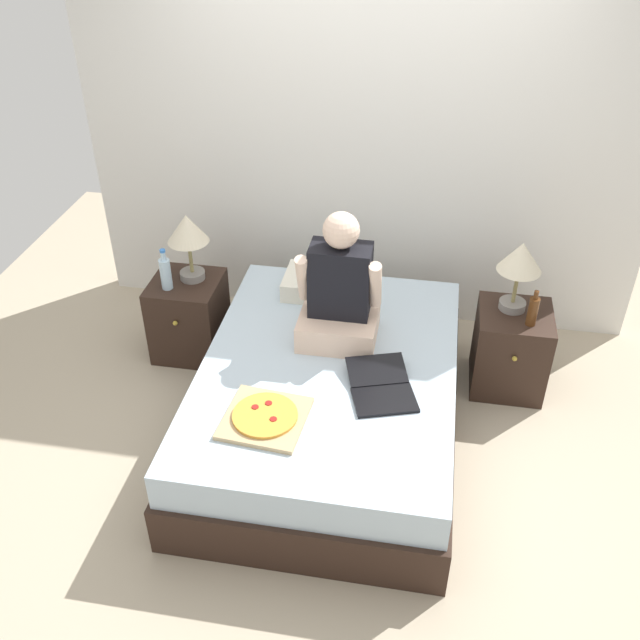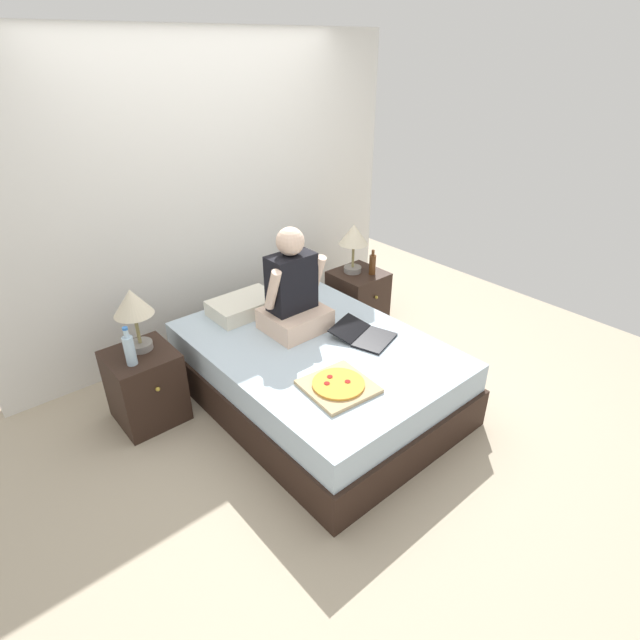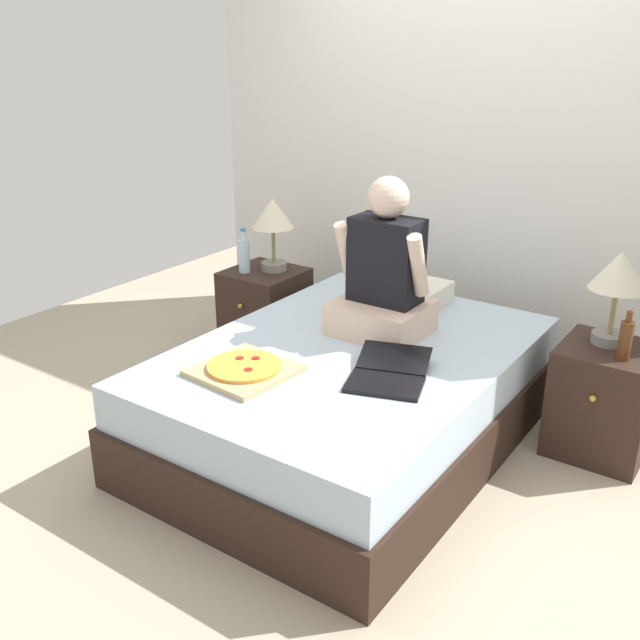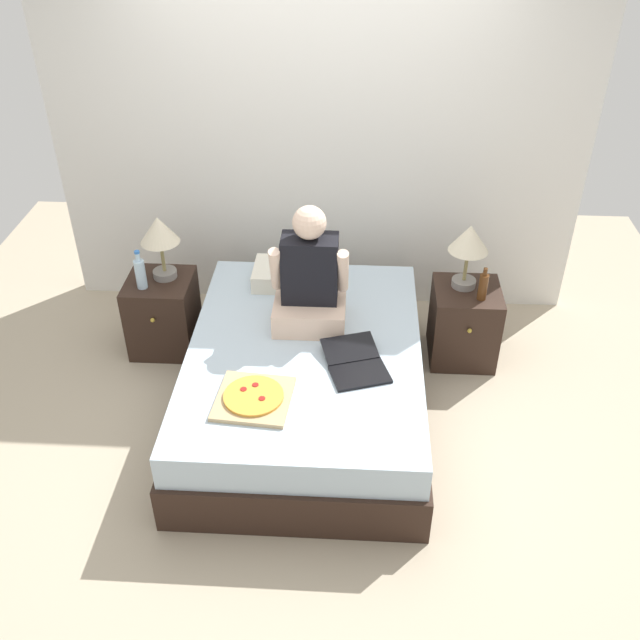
# 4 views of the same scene
# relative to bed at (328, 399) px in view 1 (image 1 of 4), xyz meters

# --- Properties ---
(ground_plane) EXTENTS (5.72, 5.72, 0.00)m
(ground_plane) POSITION_rel_bed_xyz_m (0.00, 0.00, -0.25)
(ground_plane) COLOR tan
(wall_back) EXTENTS (3.72, 0.12, 2.50)m
(wall_back) POSITION_rel_bed_xyz_m (0.00, 1.36, 1.00)
(wall_back) COLOR silver
(wall_back) RESTS_ON ground
(bed) EXTENTS (1.43, 2.00, 0.50)m
(bed) POSITION_rel_bed_xyz_m (0.00, 0.00, 0.00)
(bed) COLOR black
(bed) RESTS_ON ground
(nightstand_left) EXTENTS (0.44, 0.47, 0.54)m
(nightstand_left) POSITION_rel_bed_xyz_m (-1.04, 0.63, 0.02)
(nightstand_left) COLOR black
(nightstand_left) RESTS_ON ground
(lamp_on_left_nightstand) EXTENTS (0.26, 0.26, 0.45)m
(lamp_on_left_nightstand) POSITION_rel_bed_xyz_m (-1.00, 0.68, 0.62)
(lamp_on_left_nightstand) COLOR gray
(lamp_on_left_nightstand) RESTS_ON nightstand_left
(water_bottle) EXTENTS (0.07, 0.07, 0.28)m
(water_bottle) POSITION_rel_bed_xyz_m (-1.12, 0.54, 0.40)
(water_bottle) COLOR silver
(water_bottle) RESTS_ON nightstand_left
(nightstand_right) EXTENTS (0.44, 0.47, 0.54)m
(nightstand_right) POSITION_rel_bed_xyz_m (1.04, 0.63, 0.02)
(nightstand_right) COLOR black
(nightstand_right) RESTS_ON ground
(lamp_on_right_nightstand) EXTENTS (0.26, 0.26, 0.45)m
(lamp_on_right_nightstand) POSITION_rel_bed_xyz_m (1.01, 0.68, 0.62)
(lamp_on_right_nightstand) COLOR gray
(lamp_on_right_nightstand) RESTS_ON nightstand_right
(beer_bottle) EXTENTS (0.06, 0.06, 0.23)m
(beer_bottle) POSITION_rel_bed_xyz_m (1.11, 0.53, 0.39)
(beer_bottle) COLOR #512D14
(beer_bottle) RESTS_ON nightstand_right
(pillow) EXTENTS (0.52, 0.34, 0.12)m
(pillow) POSITION_rel_bed_xyz_m (-0.14, 0.72, 0.32)
(pillow) COLOR silver
(pillow) RESTS_ON bed
(person_seated) EXTENTS (0.47, 0.40, 0.78)m
(person_seated) POSITION_rel_bed_xyz_m (0.01, 0.27, 0.54)
(person_seated) COLOR beige
(person_seated) RESTS_ON bed
(laptop) EXTENTS (0.43, 0.49, 0.07)m
(laptop) POSITION_rel_bed_xyz_m (0.31, -0.19, 0.28)
(laptop) COLOR black
(laptop) RESTS_ON bed
(pizza_box) EXTENTS (0.43, 0.43, 0.05)m
(pizza_box) POSITION_rel_bed_xyz_m (-0.24, -0.50, 0.27)
(pizza_box) COLOR tan
(pizza_box) RESTS_ON bed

